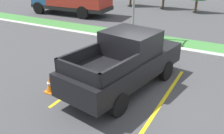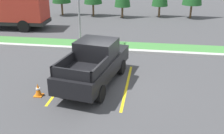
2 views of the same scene
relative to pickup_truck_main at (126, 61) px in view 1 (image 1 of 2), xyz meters
name	(u,v)px [view 1 (image 1 of 2)]	position (x,y,z in m)	size (l,w,h in m)	color
ground_plane	(144,93)	(0.79, -0.14, -1.04)	(120.00, 120.00, 0.00)	#424244
parking_line_near	(90,78)	(-1.56, -0.05, -1.04)	(0.12, 4.80, 0.01)	yellow
parking_line_far	(165,97)	(1.54, -0.05, -1.04)	(0.12, 4.80, 0.01)	yellow
curb_strip	(180,49)	(0.79, 4.86, -0.97)	(56.00, 0.40, 0.15)	#B2B2AD
grass_median	(185,44)	(0.79, 5.96, -1.01)	(56.00, 1.80, 0.06)	#42843D
pickup_truck_main	(126,61)	(0.00, 0.00, 0.00)	(2.76, 5.47, 2.10)	black
traffic_cone	(50,85)	(-2.21, -1.64, -0.75)	(0.36, 0.36, 0.60)	orange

